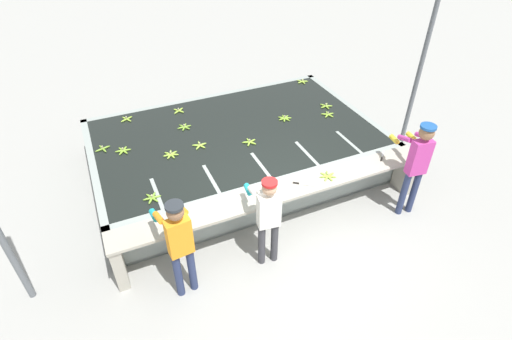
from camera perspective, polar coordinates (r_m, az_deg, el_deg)
ground_plane at (r=6.67m, az=4.20°, el=-9.56°), size 80.00×80.00×0.00m
wash_tank at (r=7.88m, az=-2.83°, el=2.82°), size 5.35×3.39×0.82m
work_ledge at (r=6.38m, az=3.51°, el=-4.48°), size 5.35×0.45×0.82m
worker_0 at (r=5.33m, az=-10.92°, el=-9.86°), size 0.45×0.73×1.65m
worker_1 at (r=5.68m, az=1.72°, el=-6.34°), size 0.46×0.73×1.56m
worker_2 at (r=6.93m, az=21.98°, el=1.22°), size 0.47×0.75×1.76m
banana_bunch_floating_0 at (r=6.29m, az=-14.63°, el=-3.87°), size 0.28×0.26×0.08m
banana_bunch_floating_1 at (r=7.48m, az=-18.46°, el=2.65°), size 0.28×0.27×0.08m
banana_bunch_floating_2 at (r=9.68m, az=6.62°, el=12.46°), size 0.28×0.27×0.08m
banana_bunch_floating_3 at (r=8.45m, az=-18.00°, el=6.93°), size 0.26×0.26×0.08m
banana_bunch_floating_4 at (r=7.66m, az=-21.06°, el=2.87°), size 0.28×0.28×0.08m
banana_bunch_floating_5 at (r=7.90m, az=-10.20°, el=6.08°), size 0.28×0.26×0.08m
banana_bunch_floating_6 at (r=8.65m, az=9.95°, el=9.01°), size 0.28×0.27×0.08m
banana_bunch_floating_7 at (r=8.50m, az=-10.99°, el=8.32°), size 0.25×0.25×0.08m
banana_bunch_floating_8 at (r=8.33m, az=10.23°, el=7.81°), size 0.27×0.28×0.08m
banana_bunch_floating_9 at (r=8.09m, az=4.12°, el=7.39°), size 0.28×0.28×0.08m
banana_bunch_floating_10 at (r=7.31m, az=-8.05°, el=3.51°), size 0.28×0.27×0.08m
banana_bunch_floating_11 at (r=7.16m, az=-12.07°, el=2.19°), size 0.27×0.28×0.08m
banana_bunch_floating_12 at (r=7.33m, az=-0.92°, el=4.02°), size 0.28×0.26×0.08m
banana_bunch_ledge_0 at (r=6.60m, az=10.21°, el=-0.84°), size 0.28×0.27×0.08m
knife_0 at (r=7.28m, az=17.56°, el=1.77°), size 0.27×0.27×0.02m
knife_1 at (r=6.40m, az=6.36°, el=-1.95°), size 0.30×0.23×0.02m
support_post_right at (r=8.64m, az=22.18°, el=12.41°), size 0.09×0.09×3.20m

